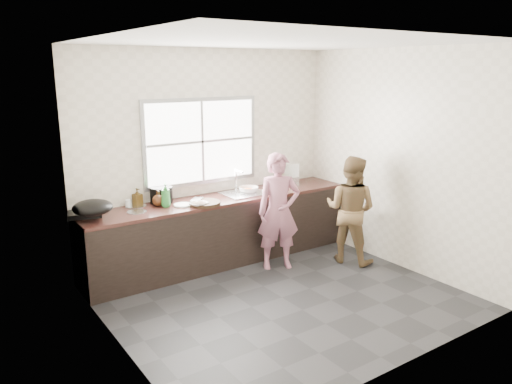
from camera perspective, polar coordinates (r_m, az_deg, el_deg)
floor at (r=5.62m, az=2.98°, el=-11.99°), size 3.60×3.20×0.01m
ceiling at (r=5.06m, az=3.38°, el=16.82°), size 3.60×3.20×0.01m
wall_back at (r=6.49m, az=-5.52°, el=4.12°), size 3.60×0.01×2.70m
wall_left at (r=4.34m, az=-16.10°, el=-1.26°), size 0.01×3.20×2.70m
wall_right at (r=6.41m, az=16.08°, el=3.52°), size 0.01×3.20×2.70m
wall_front at (r=4.06m, az=17.11°, el=-2.38°), size 3.60×0.01×2.70m
cabinet at (r=6.45m, az=-3.96°, el=-4.52°), size 3.60×0.62×0.82m
countertop at (r=6.33m, az=-4.03°, el=-0.82°), size 3.60×0.64×0.04m
sink at (r=6.50m, az=-1.37°, el=-0.17°), size 0.55×0.45×0.02m
faucet at (r=6.63m, az=-2.32°, el=1.39°), size 0.02×0.02×0.30m
window_frame at (r=6.40m, az=-6.28°, el=5.78°), size 1.60×0.05×1.10m
window_glazing at (r=6.38m, az=-6.17°, el=5.75°), size 1.50×0.01×1.00m
woman at (r=6.19m, az=2.60°, el=-2.66°), size 0.59×0.50×1.36m
person_side at (r=6.50m, az=10.75°, el=-1.98°), size 0.76×0.83×1.39m
cutting_board at (r=6.01m, az=-5.89°, el=-1.27°), size 0.48×0.48×0.04m
cleaver at (r=6.11m, az=-6.80°, el=-0.82°), size 0.22×0.20×0.01m
bowl_mince at (r=5.94m, az=-6.59°, el=-1.41°), size 0.26×0.26×0.05m
bowl_crabs at (r=6.55m, az=-0.86°, el=0.18°), size 0.23×0.23×0.06m
bowl_held at (r=6.50m, az=1.37°, el=0.08°), size 0.25×0.25×0.06m
black_pot at (r=6.17m, az=-10.77°, el=-0.31°), size 0.34×0.34×0.19m
plate_food at (r=6.00m, az=-8.37°, el=-1.47°), size 0.22×0.22×0.02m
bottle_green at (r=5.96m, az=-10.29°, el=-0.34°), size 0.14×0.14×0.28m
bottle_brown_tall at (r=6.08m, az=-13.40°, el=-0.65°), size 0.10×0.11×0.19m
bottle_brown_short at (r=6.03m, az=-11.11°, el=-0.75°), size 0.14×0.14×0.17m
glass_jar at (r=6.05m, az=-14.44°, el=-1.28°), size 0.08×0.08×0.09m
burner at (r=5.86m, az=-18.98°, el=-2.29°), size 0.44×0.44×0.05m
wok at (r=5.62m, az=-18.16°, el=-1.70°), size 0.51×0.51×0.16m
dish_rack at (r=7.10m, az=3.06°, el=2.16°), size 0.41×0.31×0.29m
pot_lid_left at (r=5.83m, az=-13.46°, el=-2.22°), size 0.29×0.29×0.01m
pot_lid_right at (r=6.07m, az=-13.53°, el=-1.57°), size 0.30×0.30×0.01m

